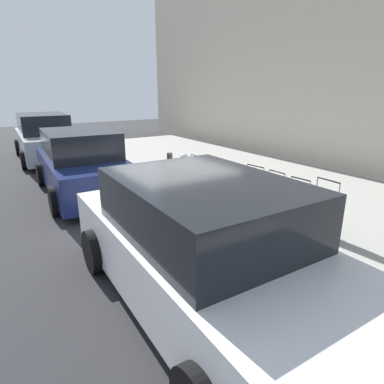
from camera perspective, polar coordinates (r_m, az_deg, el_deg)
name	(u,v)px	position (r m, az deg, el deg)	size (l,w,h in m)	color
ground_plane	(175,196)	(8.18, -3.08, -0.65)	(40.00, 40.00, 0.00)	#28282B
sidewalk_curb	(249,179)	(9.59, 9.94, 2.32)	(18.00, 5.00, 0.14)	#9E9B93
building_facade_sidewalk_side	(368,6)	(13.28, 28.60, 26.84)	(24.00, 3.00, 10.25)	#B2A893
suitcase_teal_0	(324,215)	(5.93, 22.20, -3.80)	(0.50, 0.23, 1.02)	#0F606B
suitcase_olive_1	(297,210)	(6.27, 18.04, -3.01)	(0.46, 0.22, 0.91)	#59601E
suitcase_maroon_2	(275,200)	(6.58, 14.35, -1.45)	(0.46, 0.21, 0.93)	maroon
suitcase_red_3	(254,192)	(6.93, 10.87, 0.06)	(0.52, 0.26, 0.94)	red
suitcase_navy_4	(235,188)	(7.32, 7.55, 0.67)	(0.48, 0.21, 0.66)	navy
suitcase_silver_5	(220,181)	(7.69, 5.03, 1.98)	(0.41, 0.26, 0.77)	#9EA0A8
suitcase_black_6	(208,178)	(8.07, 2.90, 2.48)	(0.39, 0.20, 0.69)	black
suitcase_teal_7	(195,175)	(8.44, 0.58, 3.06)	(0.46, 0.19, 0.83)	#0F606B
fire_hydrant	(184,166)	(9.00, -1.40, 4.58)	(0.39, 0.21, 0.74)	#99999E
bollard_post	(170,165)	(9.39, -3.92, 4.82)	(0.16, 0.16, 0.69)	#333338
parked_car_white_0	(203,247)	(3.96, 2.00, -9.61)	(4.61, 2.19, 1.60)	silver
parked_car_navy_1	(82,165)	(8.64, -18.75, 4.58)	(4.29, 2.13, 1.60)	#141E4C
parked_car_silver_2	(45,138)	(13.56, -24.44, 8.57)	(4.72, 2.11, 1.69)	#B2B5BA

